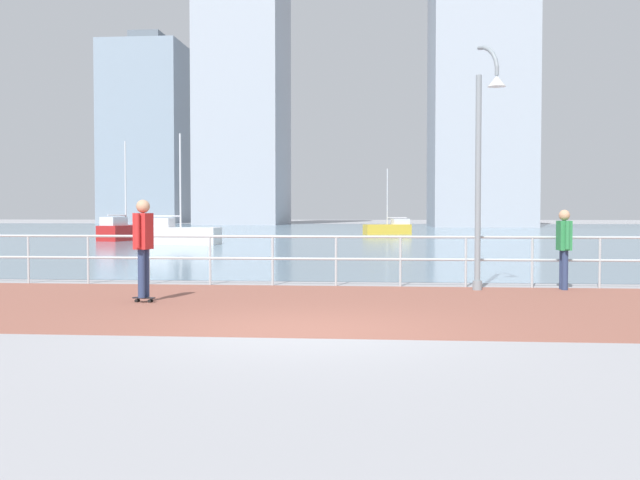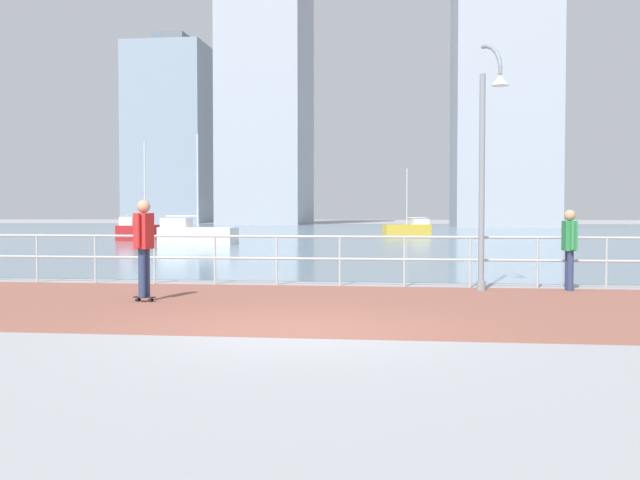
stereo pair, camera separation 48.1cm
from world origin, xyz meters
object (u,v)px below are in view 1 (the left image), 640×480
Objects in this scene: sailboat_ivory at (178,234)px; sailboat_white at (124,231)px; skateboarder at (143,240)px; bystander at (564,243)px; lamppost at (484,155)px; sailboat_red at (389,228)px.

sailboat_white is (-4.50, 4.78, 0.01)m from sailboat_ivory.
skateboarder reaches higher than bystander.
sailboat_white reaches higher than lamppost.
sailboat_white is (-18.71, 25.90, -0.44)m from bystander.
sailboat_white is 1.19× the size of sailboat_red.
lamppost is 31.39m from sailboat_white.
skateboarder is 0.33× the size of sailboat_ivory.
sailboat_ivory is at bearing -120.81° from sailboat_red.
skateboarder is 24.84m from sailboat_ivory.
skateboarder is at bearing -69.62° from sailboat_white.
bystander is at bearing 12.92° from lamppost.
skateboarder is at bearing -158.04° from lamppost.
skateboarder is at bearing -95.99° from sailboat_red.
sailboat_white is at bearing 133.23° from sailboat_ivory.
bystander is (1.71, 0.39, -1.80)m from lamppost.
sailboat_white is at bearing 110.38° from skateboarder.
bystander is 0.30× the size of sailboat_ivory.
sailboat_red is at bearing 40.73° from sailboat_white.
lamppost is 24.98m from sailboat_ivory.
skateboarder is 42.07m from sailboat_red.
lamppost is at bearing -57.10° from sailboat_white.
sailboat_white reaches higher than skateboarder.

